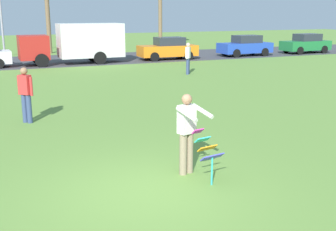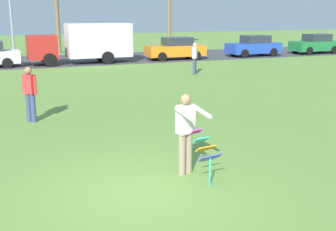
{
  "view_description": "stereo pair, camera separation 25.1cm",
  "coord_description": "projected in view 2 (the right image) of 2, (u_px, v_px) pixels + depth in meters",
  "views": [
    {
      "loc": [
        -2.5,
        -7.06,
        3.37
      ],
      "look_at": [
        1.16,
        1.6,
        1.05
      ],
      "focal_mm": 45.0,
      "sensor_mm": 36.0,
      "label": 1
    },
    {
      "loc": [
        -2.26,
        -7.15,
        3.37
      ],
      "look_at": [
        1.16,
        1.6,
        1.05
      ],
      "focal_mm": 45.0,
      "sensor_mm": 36.0,
      "label": 2
    }
  ],
  "objects": [
    {
      "name": "ground_plane",
      "position": [
        142.0,
        192.0,
        8.07
      ],
      "size": [
        120.0,
        120.0,
        0.0
      ],
      "primitive_type": "plane",
      "color": "olive"
    },
    {
      "name": "road_strip",
      "position": [
        38.0,
        61.0,
        29.4
      ],
      "size": [
        120.0,
        8.0,
        0.01
      ],
      "primitive_type": "cube",
      "color": "#424247",
      "rests_on": "ground"
    },
    {
      "name": "person_kite_flyer",
      "position": [
        186.0,
        131.0,
        8.78
      ],
      "size": [
        0.68,
        0.75,
        1.73
      ],
      "color": "gray",
      "rests_on": "ground"
    },
    {
      "name": "kite_held",
      "position": [
        205.0,
        150.0,
        8.37
      ],
      "size": [
        0.53,
        0.68,
        1.06
      ],
      "color": "#D83399",
      "rests_on": "ground"
    },
    {
      "name": "parked_truck_red_cab",
      "position": [
        86.0,
        42.0,
        27.94
      ],
      "size": [
        6.73,
        2.19,
        2.62
      ],
      "color": "#B2231E",
      "rests_on": "ground"
    },
    {
      "name": "parked_car_orange",
      "position": [
        176.0,
        49.0,
        30.38
      ],
      "size": [
        4.24,
        1.91,
        1.6
      ],
      "color": "orange",
      "rests_on": "ground"
    },
    {
      "name": "parked_car_blue",
      "position": [
        254.0,
        46.0,
        32.7
      ],
      "size": [
        4.23,
        1.9,
        1.6
      ],
      "color": "#2347B7",
      "rests_on": "ground"
    },
    {
      "name": "parked_car_green",
      "position": [
        315.0,
        44.0,
        34.8
      ],
      "size": [
        4.26,
        1.96,
        1.6
      ],
      "color": "#1E7238",
      "rests_on": "ground"
    },
    {
      "name": "streetlight_pole",
      "position": [
        10.0,
        3.0,
        32.13
      ],
      "size": [
        0.24,
        1.65,
        7.0
      ],
      "color": "#9E9EA3",
      "rests_on": "ground"
    },
    {
      "name": "person_walker_near",
      "position": [
        30.0,
        93.0,
        13.05
      ],
      "size": [
        0.42,
        0.44,
        1.73
      ],
      "color": "#384772",
      "rests_on": "ground"
    },
    {
      "name": "person_walker_far",
      "position": [
        195.0,
        57.0,
        23.08
      ],
      "size": [
        0.4,
        0.46,
        1.73
      ],
      "color": "#384772",
      "rests_on": "ground"
    }
  ]
}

